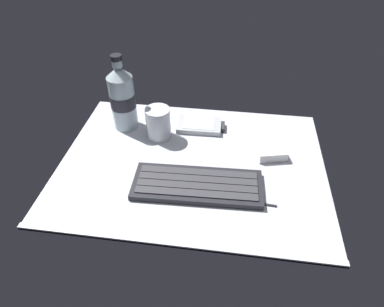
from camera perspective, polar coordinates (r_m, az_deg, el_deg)
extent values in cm
cube|color=silver|center=(81.66, 0.00, -2.12)|extent=(64.00, 48.00, 2.00)
cube|color=silver|center=(65.50, -2.86, -15.15)|extent=(64.00, 1.20, 0.80)
cube|color=#232328|center=(74.64, 0.91, -5.45)|extent=(29.41, 12.12, 1.40)
cube|color=#3D3D42|center=(76.36, 1.13, -3.23)|extent=(26.74, 3.04, 0.30)
cube|color=#3D3D42|center=(74.80, 0.99, -4.40)|extent=(26.74, 3.04, 0.30)
cube|color=#3D3D42|center=(73.27, 0.85, -5.61)|extent=(26.74, 3.04, 0.30)
cube|color=#3D3D42|center=(71.78, 0.70, -6.88)|extent=(26.74, 3.04, 0.30)
cube|color=#B7BABF|center=(91.96, 1.38, 4.90)|extent=(12.18, 7.89, 1.40)
cube|color=silver|center=(91.53, 1.39, 5.28)|extent=(8.54, 6.13, 0.10)
cube|color=#333338|center=(91.77, 5.38, 4.62)|extent=(0.89, 3.82, 1.12)
cylinder|color=silver|center=(87.06, -5.82, 5.22)|extent=(6.40, 6.40, 8.50)
cylinder|color=red|center=(87.64, -5.77, 4.69)|extent=(5.50, 5.50, 6.12)
cylinder|color=silver|center=(90.62, -11.76, 8.56)|extent=(6.60, 6.60, 15.00)
cone|color=silver|center=(86.32, -12.57, 13.55)|extent=(6.60, 6.60, 2.80)
cylinder|color=silver|center=(85.33, -12.80, 14.92)|extent=(2.51, 2.51, 1.80)
cylinder|color=black|center=(84.71, -12.95, 15.82)|extent=(2.77, 2.77, 1.20)
cylinder|color=#2D2D38|center=(90.23, -11.82, 8.96)|extent=(6.73, 6.73, 3.80)
cube|color=white|center=(84.52, 13.41, 0.27)|extent=(8.12, 7.09, 2.40)
cylinder|color=#26262B|center=(72.95, 10.68, -8.24)|extent=(9.52, 1.24, 0.70)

